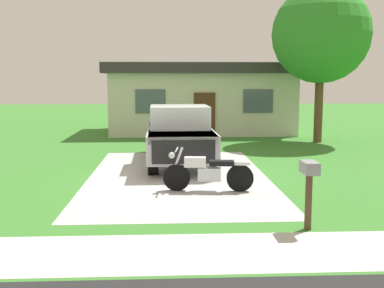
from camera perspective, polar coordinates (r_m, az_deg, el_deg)
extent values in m
plane|color=#397A2D|center=(13.60, -1.67, -3.87)|extent=(80.00, 80.00, 0.00)
cube|color=#B4B4B4|center=(13.60, -1.67, -3.86)|extent=(4.97, 8.90, 0.01)
cube|color=beige|center=(7.81, -0.70, -12.71)|extent=(36.00, 1.80, 0.01)
cylinder|color=black|center=(11.84, -1.82, -3.98)|extent=(0.67, 0.18, 0.66)
cylinder|color=black|center=(11.82, 5.71, -4.04)|extent=(0.67, 0.18, 0.66)
cube|color=silver|center=(11.79, 2.06, -3.59)|extent=(0.58, 0.31, 0.32)
cube|color=silver|center=(11.74, 0.36, -2.14)|extent=(0.54, 0.31, 0.24)
cube|color=black|center=(11.74, 3.54, -2.26)|extent=(0.62, 0.34, 0.12)
cube|color=silver|center=(11.75, 5.73, -2.27)|extent=(0.50, 0.25, 0.08)
cylinder|color=silver|center=(11.77, -1.83, -2.22)|extent=(0.33, 0.09, 0.77)
cylinder|color=silver|center=(11.72, -1.84, -0.68)|extent=(0.11, 0.70, 0.04)
sphere|color=silver|center=(11.75, -2.42, -1.35)|extent=(0.16, 0.16, 0.16)
cylinder|color=black|center=(13.94, 2.14, -1.83)|extent=(0.32, 0.85, 0.84)
cylinder|color=black|center=(13.86, -4.62, -1.91)|extent=(0.32, 0.85, 0.84)
cylinder|color=black|center=(17.38, 0.91, 0.07)|extent=(0.32, 0.85, 0.84)
cylinder|color=black|center=(17.32, -4.51, 0.02)|extent=(0.32, 0.85, 0.84)
cube|color=#B7BABF|center=(15.60, -1.56, 0.60)|extent=(2.11, 5.64, 0.80)
cube|color=#B7BABF|center=(13.73, -1.23, 0.89)|extent=(1.94, 1.94, 0.20)
cube|color=#B7BABF|center=(15.12, -1.50, 3.24)|extent=(1.84, 1.94, 0.70)
cube|color=#3F4C56|center=(14.34, -1.36, 2.59)|extent=(1.70, 0.19, 0.60)
cube|color=black|center=(17.11, -1.78, 2.07)|extent=(1.95, 2.44, 0.50)
cube|color=black|center=(12.85, -1.02, -0.93)|extent=(1.70, 0.13, 0.64)
cube|color=#4C3823|center=(9.03, 13.63, -6.47)|extent=(0.10, 0.10, 1.10)
cube|color=gray|center=(8.91, 13.75, -2.72)|extent=(0.26, 0.48, 0.22)
cylinder|color=brown|center=(21.51, 14.77, 4.39)|extent=(0.36, 0.36, 3.16)
sphere|color=#318A2A|center=(21.57, 15.05, 12.47)|extent=(4.16, 4.16, 4.16)
cube|color=beige|center=(25.08, 1.05, 4.90)|extent=(9.00, 5.00, 3.00)
cube|color=#383333|center=(25.06, 1.06, 8.90)|extent=(9.60, 5.60, 0.50)
cube|color=#4C2D19|center=(22.59, 1.49, 3.44)|extent=(1.00, 0.08, 2.10)
cube|color=#4C5966|center=(22.50, -4.94, 5.06)|extent=(1.40, 0.06, 1.10)
cube|color=#4C5966|center=(22.88, 7.82, 5.06)|extent=(1.40, 0.06, 1.10)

